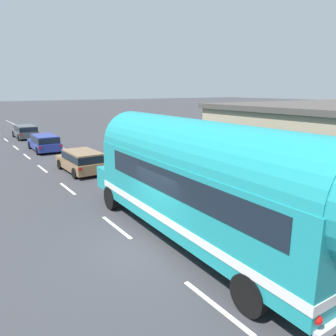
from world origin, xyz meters
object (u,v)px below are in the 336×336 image
(car_lead, at_px, (82,160))
(car_second, at_px, (44,142))
(car_third, at_px, (25,131))
(painted_bus, at_px, (207,180))

(car_lead, xyz_separation_m, car_second, (-0.09, 8.72, -0.00))
(car_lead, xyz_separation_m, car_third, (0.11, 17.41, 0.01))
(painted_bus, distance_m, car_lead, 12.00)
(car_second, bearing_deg, car_third, 88.72)
(car_lead, bearing_deg, painted_bus, -90.75)
(painted_bus, distance_m, car_second, 20.68)
(car_third, bearing_deg, painted_bus, -90.51)
(car_lead, relative_size, car_second, 0.93)
(car_second, distance_m, car_third, 8.69)
(painted_bus, height_order, car_lead, painted_bus)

